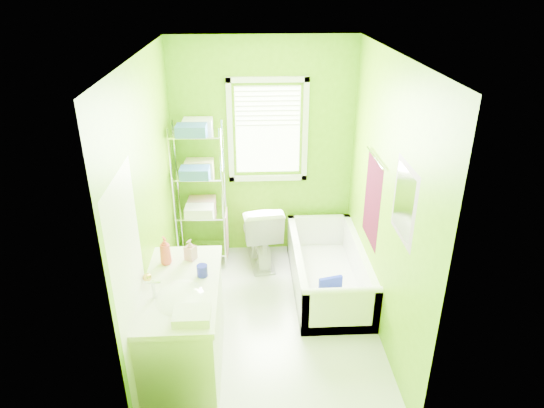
{
  "coord_description": "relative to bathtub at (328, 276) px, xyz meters",
  "views": [
    {
      "loc": [
        -0.18,
        -3.92,
        3.17
      ],
      "look_at": [
        0.04,
        0.25,
        1.18
      ],
      "focal_mm": 32.0,
      "sensor_mm": 36.0,
      "label": 1
    }
  ],
  "objects": [
    {
      "name": "bathtub",
      "position": [
        0.0,
        0.0,
        0.0
      ],
      "size": [
        0.76,
        1.63,
        0.53
      ],
      "color": "white",
      "rests_on": "ground"
    },
    {
      "name": "door",
      "position": [
        -1.71,
        -1.51,
        0.83
      ],
      "size": [
        0.09,
        0.8,
        2.0
      ],
      "color": "white",
      "rests_on": "ground"
    },
    {
      "name": "toilet",
      "position": [
        -0.73,
        0.6,
        0.24
      ],
      "size": [
        0.55,
        0.85,
        0.81
      ],
      "primitive_type": "imported",
      "rotation": [
        0.0,
        0.0,
        3.26
      ],
      "color": "white",
      "rests_on": "ground"
    },
    {
      "name": "right_wall_decor",
      "position": [
        0.37,
        -0.53,
        1.15
      ],
      "size": [
        0.04,
        1.48,
        1.17
      ],
      "color": "#45071B",
      "rests_on": "ground"
    },
    {
      "name": "vanity",
      "position": [
        -1.42,
        -1.18,
        0.32
      ],
      "size": [
        0.62,
        1.22,
        1.17
      ],
      "color": "white",
      "rests_on": "ground"
    },
    {
      "name": "wire_shelf_unit",
      "position": [
        -1.4,
        0.67,
        0.9
      ],
      "size": [
        0.59,
        0.47,
        1.73
      ],
      "color": "silver",
      "rests_on": "ground"
    },
    {
      "name": "room_envelope",
      "position": [
        -0.67,
        -0.51,
        1.38
      ],
      "size": [
        2.14,
        2.94,
        2.62
      ],
      "color": "#61A107",
      "rests_on": "ground"
    },
    {
      "name": "window",
      "position": [
        -0.62,
        0.91,
        1.45
      ],
      "size": [
        0.92,
        0.05,
        1.22
      ],
      "color": "white",
      "rests_on": "ground"
    },
    {
      "name": "ground",
      "position": [
        -0.67,
        -0.51,
        -0.17
      ],
      "size": [
        2.9,
        2.9,
        0.0
      ],
      "primitive_type": "plane",
      "color": "silver",
      "rests_on": "ground"
    }
  ]
}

